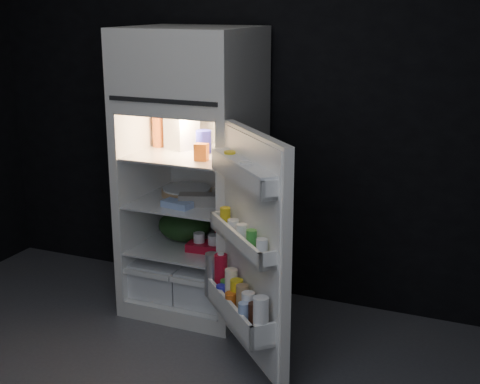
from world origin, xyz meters
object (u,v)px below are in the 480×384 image
at_px(milk_jug, 182,130).
at_px(egg_carton, 201,200).
at_px(fridge_door, 249,254).
at_px(yogurt_tray, 208,247).
at_px(refrigerator, 194,162).

bearing_deg(milk_jug, egg_carton, -16.50).
height_order(fridge_door, egg_carton, fridge_door).
bearing_deg(fridge_door, milk_jug, 137.20).
height_order(egg_carton, yogurt_tray, egg_carton).
relative_size(refrigerator, fridge_door, 1.46).
height_order(milk_jug, yogurt_tray, milk_jug).
xyz_separation_m(fridge_door, egg_carton, (-0.53, 0.52, 0.09)).
relative_size(fridge_door, egg_carton, 4.57).
distance_m(fridge_door, egg_carton, 0.75).
relative_size(milk_jug, yogurt_tray, 0.95).
xyz_separation_m(milk_jug, egg_carton, (0.21, -0.17, -0.38)).
relative_size(refrigerator, yogurt_tray, 7.03).
height_order(refrigerator, egg_carton, refrigerator).
bearing_deg(refrigerator, milk_jug, 157.23).
bearing_deg(yogurt_tray, refrigerator, 138.07).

